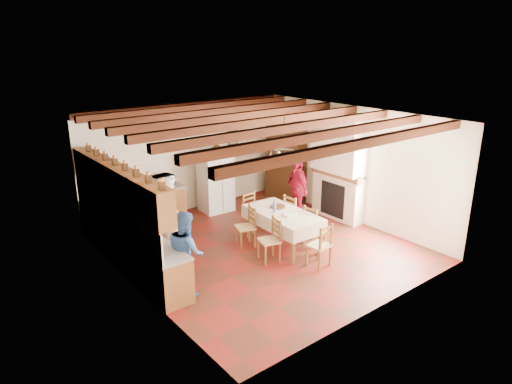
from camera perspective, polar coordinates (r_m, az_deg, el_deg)
floor at (r=10.61m, az=0.58°, el=-6.98°), size 6.00×6.50×0.02m
ceiling at (r=9.71m, az=0.64°, el=9.34°), size 6.00×6.50×0.02m
wall_back at (r=12.67m, az=-8.70°, el=4.30°), size 6.00×0.02×3.00m
wall_front at (r=7.95m, az=15.57°, el=-4.79°), size 6.00×0.02×3.00m
wall_left at (r=8.60m, az=-15.23°, el=-2.96°), size 0.02×6.50×3.00m
wall_right at (r=12.10m, az=11.80°, el=3.46°), size 0.02×6.50×3.00m
ceiling_beams at (r=9.73m, az=0.64°, el=8.76°), size 6.00×6.30×0.16m
lower_cabinets_left at (r=10.02m, az=-15.52°, el=-6.53°), size 0.60×4.30×0.86m
lower_cabinets_back at (r=12.05m, az=-14.11°, el=-2.11°), size 2.30×0.60×0.86m
countertop_left at (r=9.84m, az=-15.74°, el=-4.15°), size 0.62×4.30×0.04m
countertop_back at (r=11.91m, az=-14.28°, el=-0.08°), size 2.34×0.62×0.04m
backsplash_left at (r=9.63m, az=-17.46°, el=-2.76°), size 0.03×4.30×0.60m
backsplash_back at (r=12.07m, az=-14.96°, el=1.70°), size 2.30×0.03×0.60m
upper_cabinets at (r=9.48m, az=-16.93°, el=1.11°), size 0.35×4.20×0.70m
fireplace at (r=12.04m, az=10.15°, el=3.00°), size 0.56×1.60×2.80m
wall_picture at (r=13.37m, az=-2.92°, el=6.78°), size 0.34×0.03×0.42m
refrigerator at (r=12.63m, az=-5.07°, el=1.28°), size 0.87×0.73×1.67m
hutch at (r=13.47m, az=3.88°, el=3.93°), size 0.71×1.37×2.37m
dining_table at (r=10.44m, az=3.34°, el=-2.94°), size 1.05×1.94×0.83m
chandelier at (r=9.99m, az=3.50°, el=5.12°), size 0.47×0.47×0.03m
chair_left_near at (r=9.83m, az=1.65°, el=-5.98°), size 0.49×0.51×0.96m
chair_left_far at (r=10.51m, az=-1.37°, el=-4.32°), size 0.50×0.52×0.96m
chair_right_near at (r=10.68m, az=7.35°, el=-4.10°), size 0.43×0.45×0.96m
chair_right_far at (r=11.35m, az=4.79°, el=-2.62°), size 0.44×0.46×0.96m
chair_end_near at (r=9.70m, az=7.90°, el=-6.53°), size 0.45×0.43×0.96m
chair_end_far at (r=11.38m, az=-0.34°, el=-2.49°), size 0.45×0.43×0.96m
person_man at (r=9.59m, az=-10.69°, el=-3.74°), size 0.68×0.83×1.95m
person_woman_blue at (r=8.68m, az=-8.77°, el=-7.37°), size 0.69×0.84×1.59m
person_woman_red at (r=12.05m, az=5.15°, el=0.43°), size 0.64×1.05×1.67m
microwave at (r=12.10m, az=-11.66°, el=1.30°), size 0.62×0.46×0.32m
fridge_vase at (r=12.42m, az=-4.94°, el=5.63°), size 0.32×0.32×0.27m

